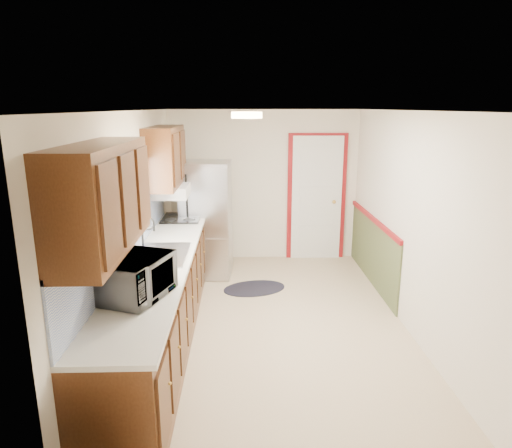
{
  "coord_description": "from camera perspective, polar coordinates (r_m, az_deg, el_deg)",
  "views": [
    {
      "loc": [
        -0.35,
        -4.74,
        2.44
      ],
      "look_at": [
        -0.2,
        0.25,
        1.15
      ],
      "focal_mm": 32.0,
      "sensor_mm": 36.0,
      "label": 1
    }
  ],
  "objects": [
    {
      "name": "room_shell",
      "position": [
        4.92,
        2.38,
        -0.15
      ],
      "size": [
        3.2,
        5.2,
        2.52
      ],
      "color": "tan",
      "rests_on": "ground"
    },
    {
      "name": "kitchen_run",
      "position": [
        4.82,
        -12.29,
        -5.63
      ],
      "size": [
        0.63,
        4.0,
        2.2
      ],
      "color": "#3D1F0E",
      "rests_on": "ground"
    },
    {
      "name": "back_wall_trim",
      "position": [
        7.25,
        8.96,
        1.94
      ],
      "size": [
        1.12,
        2.3,
        2.08
      ],
      "color": "maroon",
      "rests_on": "ground"
    },
    {
      "name": "ceiling_fixture",
      "position": [
        4.54,
        -1.16,
        13.46
      ],
      "size": [
        0.3,
        0.3,
        0.06
      ],
      "primitive_type": "cylinder",
      "color": "#FFD88C",
      "rests_on": "room_shell"
    },
    {
      "name": "microwave",
      "position": [
        3.79,
        -14.68,
        -6.0
      ],
      "size": [
        0.52,
        0.68,
        0.41
      ],
      "primitive_type": "imported",
      "rotation": [
        0.0,
        0.0,
        1.23
      ],
      "color": "white",
      "rests_on": "kitchen_run"
    },
    {
      "name": "refrigerator",
      "position": [
        6.71,
        -6.2,
        0.6
      ],
      "size": [
        0.74,
        0.73,
        1.68
      ],
      "rotation": [
        0.0,
        0.0,
        -0.06
      ],
      "color": "#B7B7BC",
      "rests_on": "ground"
    },
    {
      "name": "rug",
      "position": [
        6.36,
        -0.2,
        -8.04
      ],
      "size": [
        0.98,
        0.76,
        0.01
      ],
      "primitive_type": "ellipsoid",
      "rotation": [
        0.0,
        0.0,
        0.27
      ],
      "color": "black",
      "rests_on": "ground"
    },
    {
      "name": "cooktop",
      "position": [
        6.38,
        -9.28,
        0.77
      ],
      "size": [
        0.52,
        0.62,
        0.02
      ],
      "primitive_type": "cube",
      "color": "black",
      "rests_on": "kitchen_run"
    }
  ]
}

